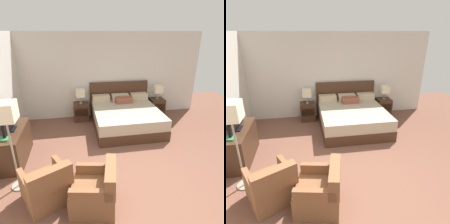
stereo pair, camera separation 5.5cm
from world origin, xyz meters
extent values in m
plane|color=brown|center=(0.00, 0.00, 0.00)|extent=(10.96, 10.96, 0.00)
cube|color=beige|center=(0.00, 3.68, 1.32)|extent=(6.32, 0.06, 2.64)
cube|color=#422819|center=(0.46, 2.57, 0.14)|extent=(1.83, 1.99, 0.28)
cube|color=tan|center=(0.46, 2.57, 0.43)|extent=(1.81, 1.97, 0.29)
cube|color=#422819|center=(0.46, 3.59, 0.57)|extent=(1.90, 0.05, 1.14)
cube|color=#C6B28E|center=(-0.16, 3.39, 0.67)|extent=(0.54, 0.28, 0.20)
cube|color=#C6B28E|center=(0.46, 3.39, 0.67)|extent=(0.54, 0.28, 0.20)
cube|color=#C6B28E|center=(1.07, 3.39, 0.67)|extent=(0.54, 0.28, 0.20)
cube|color=brown|center=(0.51, 3.12, 0.66)|extent=(0.51, 0.22, 0.18)
cube|color=#422819|center=(-0.80, 3.37, 0.28)|extent=(0.46, 0.44, 0.55)
cube|color=black|center=(-0.80, 3.16, 0.33)|extent=(0.39, 0.01, 0.24)
cube|color=#422819|center=(1.71, 3.37, 0.28)|extent=(0.46, 0.44, 0.55)
cube|color=black|center=(1.71, 3.16, 0.33)|extent=(0.39, 0.01, 0.24)
cylinder|color=gray|center=(-0.80, 3.37, 0.56)|extent=(0.11, 0.11, 0.02)
cylinder|color=gray|center=(-0.80, 3.37, 0.67)|extent=(0.02, 0.02, 0.20)
cube|color=beige|center=(-0.80, 3.37, 0.88)|extent=(0.27, 0.27, 0.22)
cylinder|color=gray|center=(1.71, 3.37, 0.56)|extent=(0.11, 0.11, 0.02)
cylinder|color=gray|center=(1.71, 3.37, 0.67)|extent=(0.02, 0.02, 0.20)
cube|color=beige|center=(1.71, 3.37, 0.88)|extent=(0.27, 0.27, 0.22)
cube|color=#422819|center=(-2.30, 1.47, 0.36)|extent=(0.46, 1.24, 0.73)
cube|color=#482C1C|center=(-2.30, 1.47, 0.72)|extent=(0.48, 1.28, 0.02)
cube|color=black|center=(-2.30, 1.48, 0.74)|extent=(0.18, 0.27, 0.02)
cube|color=black|center=(-2.30, 1.48, 1.01)|extent=(0.04, 0.87, 0.54)
cube|color=black|center=(-2.28, 1.48, 1.01)|extent=(0.01, 0.84, 0.52)
cube|color=#2D7042|center=(-2.31, 1.05, 0.75)|extent=(0.22, 0.20, 0.04)
cube|color=brown|center=(-1.50, 0.18, 0.20)|extent=(0.92, 0.92, 0.40)
cube|color=brown|center=(-1.38, -0.06, 0.58)|extent=(0.68, 0.46, 0.36)
cube|color=brown|center=(-1.77, 0.05, 0.49)|extent=(0.37, 0.60, 0.18)
cube|color=brown|center=(-1.24, 0.32, 0.49)|extent=(0.37, 0.60, 0.18)
cube|color=brown|center=(-0.75, -0.08, 0.20)|extent=(0.80, 0.80, 0.40)
cube|color=brown|center=(-0.49, -0.14, 0.58)|extent=(0.29, 0.70, 0.36)
cube|color=brown|center=(-0.81, -0.37, 0.49)|extent=(0.63, 0.21, 0.18)
cube|color=brown|center=(-0.69, 0.20, 0.49)|extent=(0.63, 0.21, 0.18)
cylinder|color=gray|center=(-2.04, 0.59, 0.01)|extent=(0.28, 0.28, 0.02)
cylinder|color=gray|center=(-2.04, 0.59, 0.67)|extent=(0.03, 0.03, 1.29)
cube|color=beige|center=(-2.04, 0.59, 1.46)|extent=(0.34, 0.34, 0.30)
camera|label=1|loc=(-0.91, -2.54, 2.62)|focal=32.00mm
camera|label=2|loc=(-0.86, -2.55, 2.62)|focal=32.00mm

